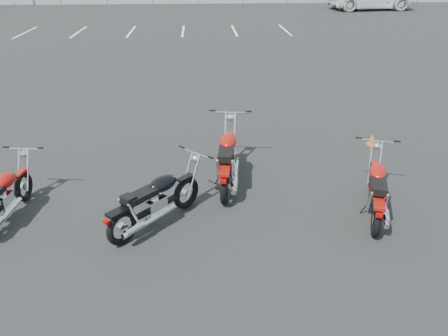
{
  "coord_description": "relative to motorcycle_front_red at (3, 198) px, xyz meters",
  "views": [
    {
      "loc": [
        -0.23,
        -6.41,
        4.14
      ],
      "look_at": [
        0.2,
        0.6,
        0.65
      ],
      "focal_mm": 35.0,
      "sensor_mm": 36.0,
      "label": 1
    }
  ],
  "objects": [
    {
      "name": "ground",
      "position": [
        3.55,
        -0.14,
        -0.44
      ],
      "size": [
        120.0,
        120.0,
        0.0
      ],
      "primitive_type": "plane",
      "color": "black",
      "rests_on": "ground"
    },
    {
      "name": "motorcycle_second_black",
      "position": [
        2.57,
        -0.3,
        0.02
      ],
      "size": [
        1.71,
        1.77,
        1.02
      ],
      "color": "black",
      "rests_on": "ground"
    },
    {
      "name": "motorcycle_third_red",
      "position": [
        3.86,
        1.13,
        0.08
      ],
      "size": [
        0.9,
        2.32,
        1.14
      ],
      "color": "black",
      "rests_on": "ground"
    },
    {
      "name": "parking_line_stripes",
      "position": [
        1.05,
        19.86,
        -0.43
      ],
      "size": [
        15.12,
        4.0,
        0.01
      ],
      "color": "silver",
      "rests_on": "ground"
    },
    {
      "name": "training_cone_near",
      "position": [
        7.43,
        2.83,
        -0.3
      ],
      "size": [
        0.23,
        0.23,
        0.27
      ],
      "color": "#F94B0D",
      "rests_on": "ground"
    },
    {
      "name": "motorcycle_rear_red",
      "position": [
        6.34,
        -0.16,
        0.02
      ],
      "size": [
        1.07,
        2.05,
        1.01
      ],
      "color": "black",
      "rests_on": "ground"
    },
    {
      "name": "motorcycle_front_red",
      "position": [
        0.0,
        0.0,
        0.0
      ],
      "size": [
        0.76,
        1.96,
        0.96
      ],
      "color": "black",
      "rests_on": "ground"
    }
  ]
}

